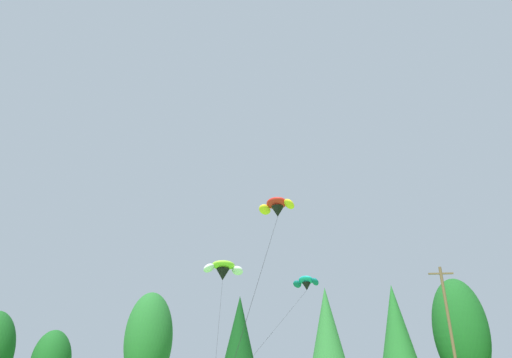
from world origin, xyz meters
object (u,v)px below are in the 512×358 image
(utility_pole, at_px, (452,338))
(parafoil_kite_high_teal, at_px, (306,283))
(parafoil_kite_mid_red_yellow, at_px, (277,207))
(parafoil_kite_far_lime_white, at_px, (223,269))

(utility_pole, relative_size, parafoil_kite_high_teal, 0.69)
(parafoil_kite_mid_red_yellow, bearing_deg, parafoil_kite_high_teal, 84.30)
(utility_pole, bearing_deg, parafoil_kite_high_teal, 179.64)
(parafoil_kite_high_teal, bearing_deg, parafoil_kite_mid_red_yellow, -95.70)
(parafoil_kite_far_lime_white, bearing_deg, parafoil_kite_high_teal, -0.12)
(parafoil_kite_high_teal, bearing_deg, utility_pole, -0.36)
(parafoil_kite_far_lime_white, bearing_deg, parafoil_kite_mid_red_yellow, -73.37)
(utility_pole, distance_m, parafoil_kite_far_lime_white, 20.91)
(parafoil_kite_high_teal, xyz_separation_m, parafoil_kite_mid_red_yellow, (-1.94, -19.43, -0.20))
(utility_pole, height_order, parafoil_kite_far_lime_white, parafoil_kite_far_lime_white)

